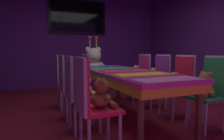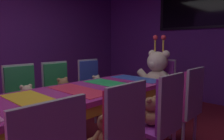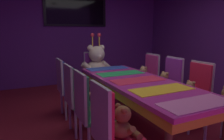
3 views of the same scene
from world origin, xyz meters
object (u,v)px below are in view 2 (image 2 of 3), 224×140
object	(u,v)px
chair_left_1	(22,94)
wall_tv	(197,5)
chair_right_1	(118,134)
chair_left_3	(91,82)
teddy_right_3	(176,100)
chair_left_2	(58,88)
chair_right_2	(163,115)
teddy_left_3	(97,85)
throne_chair	(162,82)
chair_right_3	(188,101)
teddy_left_1	(27,98)
teddy_left_2	(64,90)
teddy_right_2	(150,113)
teddy_right_1	(105,132)
banquet_table	(79,98)
king_teddy_bear	(157,74)

from	to	relation	value
chair_left_1	wall_tv	size ratio (longest dim) A/B	0.58
wall_tv	chair_right_1	bearing A→B (deg)	-75.94
chair_left_3	teddy_right_3	distance (m)	1.54
chair_left_2	chair_right_2	distance (m)	1.73
teddy_left_3	wall_tv	size ratio (longest dim) A/B	0.17
throne_chair	chair_right_3	bearing A→B (deg)	43.98
teddy_left_1	throne_chair	xyz separation A→B (m)	(0.70, 2.05, 0.02)
chair_left_2	teddy_left_2	world-z (taller)	chair_left_2
chair_left_2	chair_right_2	world-z (taller)	same
chair_right_3	teddy_left_1	bearing A→B (deg)	37.17
teddy_left_2	chair_right_2	xyz separation A→B (m)	(1.58, 0.05, 0.01)
chair_right_3	chair_left_3	bearing A→B (deg)	0.17
chair_left_2	teddy_right_2	distance (m)	1.58
chair_left_1	chair_right_2	distance (m)	1.82
chair_right_2	teddy_right_3	distance (m)	0.62
chair_left_1	chair_right_1	bearing A→B (deg)	-0.66
teddy_left_3	teddy_left_1	bearing A→B (deg)	-90.21
teddy_left_2	wall_tv	bearing A→B (deg)	76.01
chair_left_3	chair_right_1	world-z (taller)	same
chair_left_3	wall_tv	world-z (taller)	wall_tv
teddy_left_1	teddy_right_1	size ratio (longest dim) A/B	1.09
banquet_table	throne_chair	bearing A→B (deg)	90.00
throne_chair	chair_left_3	bearing A→B (deg)	-43.81
teddy_right_2	wall_tv	bearing A→B (deg)	-75.40
banquet_table	teddy_right_3	xyz separation A→B (m)	(0.70, 0.91, -0.07)
chair_right_3	throne_chair	distance (m)	1.21
chair_left_1	chair_left_3	world-z (taller)	same
banquet_table	king_teddy_bear	bearing A→B (deg)	90.00
chair_left_3	chair_right_2	distance (m)	1.81
chair_right_2	teddy_right_2	bearing A→B (deg)	-0.00
teddy_left_2	teddy_right_2	size ratio (longest dim) A/B	1.08
chair_left_2	king_teddy_bear	xyz separation A→B (m)	(0.85, 1.34, 0.16)
teddy_right_2	teddy_left_2	bearing A→B (deg)	1.89
teddy_right_1	teddy_left_1	bearing A→B (deg)	-0.79
wall_tv	chair_left_3	bearing A→B (deg)	-110.93
teddy_left_1	teddy_left_3	distance (m)	1.17
teddy_left_1	teddy_right_2	bearing A→B (deg)	22.06
chair_left_1	teddy_right_1	world-z (taller)	chair_left_1
chair_left_3	throne_chair	bearing A→B (deg)	46.19
teddy_left_3	chair_right_3	size ratio (longest dim) A/B	0.29
chair_left_1	chair_right_3	world-z (taller)	same
teddy_left_1	chair_right_3	size ratio (longest dim) A/B	0.31
teddy_right_1	chair_right_3	distance (m)	1.20
chair_right_3	throne_chair	size ratio (longest dim) A/B	1.00
chair_left_2	throne_chair	distance (m)	1.74
teddy_left_1	chair_right_3	world-z (taller)	chair_right_3
banquet_table	chair_left_3	xyz separation A→B (m)	(-0.84, 0.90, -0.06)
chair_right_1	chair_left_3	bearing A→B (deg)	-35.07
king_teddy_bear	teddy_left_1	bearing A→B (deg)	-20.58
chair_left_2	teddy_left_2	bearing A→B (deg)	0.00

